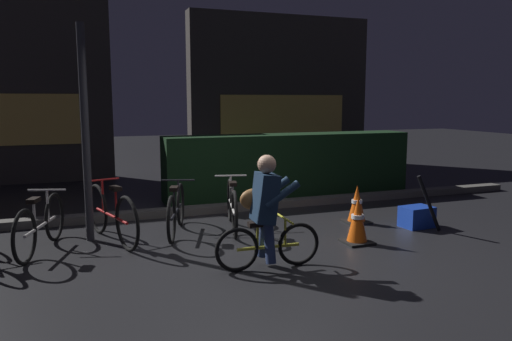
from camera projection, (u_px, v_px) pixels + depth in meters
ground_plane at (257, 251)px, 5.93m from camera, size 40.00×40.00×0.00m
sidewalk_curb at (211, 209)px, 7.96m from camera, size 12.00×0.24×0.12m
hedge_row at (290, 165)px, 9.33m from camera, size 4.80×0.70×1.18m
storefront_right at (280, 92)px, 13.45m from camera, size 5.10×0.54×4.08m
street_post at (85, 135)px, 6.21m from camera, size 0.10×0.10×2.76m
parked_bike_left_mid at (41, 225)px, 5.88m from camera, size 0.55×1.51×0.72m
parked_bike_center_left at (111, 215)px, 6.30m from camera, size 0.58×1.64×0.78m
parked_bike_center_right at (176, 210)px, 6.67m from camera, size 0.57×1.48×0.71m
parked_bike_right_mid at (232, 206)px, 6.93m from camera, size 0.49×1.57×0.74m
traffic_cone_near at (358, 221)px, 6.24m from camera, size 0.36×0.36×0.61m
traffic_cone_far at (357, 205)px, 7.28m from camera, size 0.36×0.36×0.57m
blue_crate at (417, 217)px, 7.05m from camera, size 0.47×0.36×0.30m
cyclist at (265, 212)px, 5.26m from camera, size 1.19×0.53×1.25m
closed_umbrella at (429, 203)px, 6.78m from camera, size 0.39×0.12×0.80m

